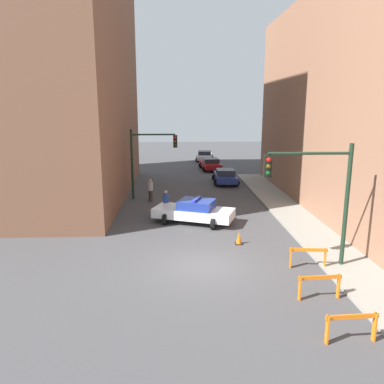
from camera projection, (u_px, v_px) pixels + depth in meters
The scene contains 15 objects.
ground_plane at pixel (204, 266), 16.26m from camera, with size 120.00×120.00×0.00m, color #424244.
sidewalk_right at pixel (344, 262), 16.52m from camera, with size 2.40×44.00×0.12m.
building_corner_left at pixel (25, 51), 27.01m from camera, with size 14.00×20.00×21.36m.
traffic_light_near at pixel (320, 187), 15.35m from camera, with size 3.64×0.35×5.20m.
traffic_light_far at pixel (147, 154), 27.47m from camera, with size 3.44×0.35×5.20m.
police_car at pixel (194, 211), 22.17m from camera, with size 5.05×3.40×1.52m.
parked_car_near at pixel (225, 176), 33.75m from camera, with size 2.37×4.36×1.31m.
parked_car_mid at pixel (211, 164), 41.04m from camera, with size 2.51×4.43×1.31m.
parked_car_far at pixel (205, 156), 48.00m from camera, with size 2.56×4.46×1.31m.
pedestrian_crossing at pixel (166, 203), 23.55m from camera, with size 0.43×0.43×1.66m.
pedestrian_corner at pixel (151, 190), 27.22m from camera, with size 0.51×0.51×1.66m.
barrier_front at pixel (352, 323), 10.83m from camera, with size 1.60×0.24×0.90m.
barrier_mid at pixel (320, 283), 13.31m from camera, with size 1.60×0.26×0.90m.
barrier_back at pixel (308, 255), 15.89m from camera, with size 1.60×0.32×0.90m.
traffic_cone at pixel (239, 238), 18.78m from camera, with size 0.36×0.36×0.66m.
Camera 1 is at (-1.22, -15.11, 6.72)m, focal length 35.00 mm.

